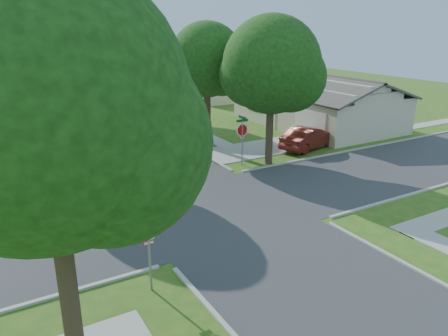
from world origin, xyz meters
TOP-DOWN VIEW (x-y plane):
  - ground at (0.00, 0.00)m, footprint 100.00×100.00m
  - road_ns at (0.00, 0.00)m, footprint 7.00×100.00m
  - sidewalk_ne at (6.10, 26.00)m, footprint 1.20×40.00m
  - sidewalk_nw at (-6.10, 26.00)m, footprint 1.20×40.00m
  - driveway at (7.90, 7.10)m, footprint 8.80×3.60m
  - stop_sign_sw at (-4.70, -4.70)m, footprint 1.05×0.80m
  - stop_sign_ne at (4.70, 4.70)m, footprint 1.05×0.80m
  - tree_e_near at (4.75, 9.01)m, footprint 4.97×4.80m
  - tree_e_mid at (4.76, 21.01)m, footprint 5.59×5.40m
  - tree_e_far at (4.75, 34.01)m, footprint 5.17×5.00m
  - tree_w_near at (-4.64, 9.01)m, footprint 5.38×5.20m
  - tree_w_mid at (-4.64, 21.01)m, footprint 5.80×5.60m
  - tree_w_far at (-4.65, 34.01)m, footprint 4.76×4.60m
  - tree_sw_corner at (-7.44, -6.99)m, footprint 6.21×6.00m
  - tree_ne_corner at (6.36, 4.21)m, footprint 5.80×5.60m
  - house_ne_near at (15.99, 11.00)m, footprint 8.42×13.60m
  - house_ne_far at (15.99, 29.00)m, footprint 8.42×13.60m
  - car_driveway at (10.53, 5.50)m, footprint 4.85×2.76m
  - car_curb_east at (1.20, 28.61)m, footprint 2.07×4.11m
  - car_curb_west at (-1.20, 36.61)m, footprint 2.20×4.72m

SIDE VIEW (x-z plane):
  - ground at x=0.00m, z-range 0.00..0.00m
  - road_ns at x=0.00m, z-range -0.01..0.01m
  - sidewalk_ne at x=6.10m, z-range 0.00..0.04m
  - sidewalk_nw at x=-6.10m, z-range 0.00..0.04m
  - driveway at x=7.90m, z-range 0.00..0.05m
  - car_curb_west at x=-1.20m, z-range 0.00..1.33m
  - car_curb_east at x=1.20m, z-range 0.00..1.34m
  - car_driveway at x=10.53m, z-range 0.00..1.51m
  - house_ne_near at x=15.99m, z-range -0.60..3.63m
  - house_ne_far at x=15.99m, z-range -0.60..3.63m
  - stop_sign_sw at x=-4.70m, z-range 0.54..3.52m
  - stop_sign_ne at x=4.70m, z-range 0.54..3.52m
  - tree_w_far at x=-4.65m, z-range 1.49..9.52m
  - tree_ne_corner at x=6.36m, z-range 1.26..9.92m
  - tree_e_near at x=4.75m, z-range 1.50..9.78m
  - tree_e_far at x=4.75m, z-range 1.62..10.34m
  - tree_w_near at x=-4.64m, z-range 1.63..10.60m
  - tree_e_mid at x=4.76m, z-range 1.64..10.86m
  - tree_sw_corner at x=-7.44m, z-range 1.49..11.04m
  - tree_w_mid at x=-4.64m, z-range 1.71..11.27m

